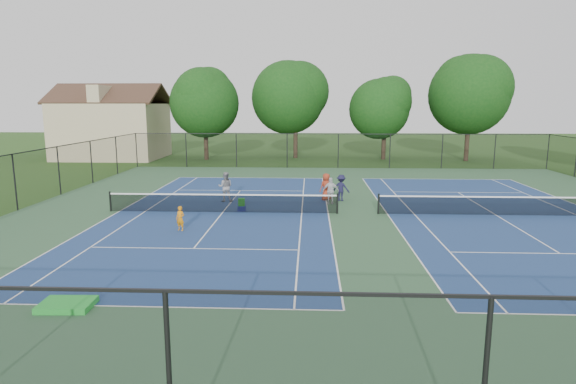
{
  "coord_description": "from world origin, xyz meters",
  "views": [
    {
      "loc": [
        -2.49,
        -24.28,
        5.58
      ],
      "look_at": [
        -3.55,
        -1.0,
        1.3
      ],
      "focal_mm": 30.0,
      "sensor_mm": 36.0,
      "label": 1
    }
  ],
  "objects_px": {
    "tree_back_d": "(470,91)",
    "bystander_a": "(331,191)",
    "bystander_b": "(341,188)",
    "tree_back_c": "(385,105)",
    "tree_back_b": "(296,94)",
    "instructor": "(225,187)",
    "child_player": "(180,219)",
    "bystander_c": "(326,187)",
    "ball_crate": "(242,208)",
    "ball_hopper": "(242,202)",
    "clapboard_house": "(112,128)",
    "tree_back_a": "(205,99)"
  },
  "relations": [
    {
      "from": "clapboard_house",
      "to": "child_player",
      "type": "distance_m",
      "value": 32.39
    },
    {
      "from": "tree_back_c",
      "to": "tree_back_d",
      "type": "xyz_separation_m",
      "value": [
        8.0,
        -1.0,
        1.34
      ]
    },
    {
      "from": "tree_back_d",
      "to": "ball_crate",
      "type": "relative_size",
      "value": 24.99
    },
    {
      "from": "tree_back_c",
      "to": "bystander_a",
      "type": "height_order",
      "value": "tree_back_c"
    },
    {
      "from": "tree_back_b",
      "to": "instructor",
      "type": "xyz_separation_m",
      "value": [
        -3.35,
        -23.12,
        -5.73
      ]
    },
    {
      "from": "child_player",
      "to": "bystander_a",
      "type": "height_order",
      "value": "bystander_a"
    },
    {
      "from": "clapboard_house",
      "to": "bystander_b",
      "type": "relative_size",
      "value": 7.0
    },
    {
      "from": "tree_back_b",
      "to": "instructor",
      "type": "distance_m",
      "value": 24.06
    },
    {
      "from": "tree_back_c",
      "to": "ball_hopper",
      "type": "distance_m",
      "value": 27.44
    },
    {
      "from": "tree_back_c",
      "to": "instructor",
      "type": "xyz_separation_m",
      "value": [
        -12.35,
        -22.12,
        -4.62
      ]
    },
    {
      "from": "tree_back_b",
      "to": "bystander_c",
      "type": "height_order",
      "value": "tree_back_b"
    },
    {
      "from": "clapboard_house",
      "to": "bystander_c",
      "type": "distance_m",
      "value": 30.47
    },
    {
      "from": "tree_back_d",
      "to": "bystander_c",
      "type": "relative_size",
      "value": 6.5
    },
    {
      "from": "tree_back_d",
      "to": "bystander_c",
      "type": "xyz_separation_m",
      "value": [
        -14.52,
        -20.48,
        -6.03
      ]
    },
    {
      "from": "tree_back_a",
      "to": "bystander_a",
      "type": "distance_m",
      "value": 25.13
    },
    {
      "from": "bystander_c",
      "to": "instructor",
      "type": "bearing_deg",
      "value": -22.28
    },
    {
      "from": "bystander_a",
      "to": "ball_crate",
      "type": "bearing_deg",
      "value": 23.44
    },
    {
      "from": "bystander_a",
      "to": "ball_crate",
      "type": "height_order",
      "value": "bystander_a"
    },
    {
      "from": "instructor",
      "to": "child_player",
      "type": "bearing_deg",
      "value": 79.03
    },
    {
      "from": "tree_back_b",
      "to": "bystander_c",
      "type": "relative_size",
      "value": 6.29
    },
    {
      "from": "child_player",
      "to": "tree_back_d",
      "type": "bearing_deg",
      "value": 72.43
    },
    {
      "from": "tree_back_a",
      "to": "clapboard_house",
      "type": "distance_m",
      "value": 10.47
    },
    {
      "from": "tree_back_d",
      "to": "instructor",
      "type": "bearing_deg",
      "value": -133.93
    },
    {
      "from": "tree_back_d",
      "to": "tree_back_c",
      "type": "bearing_deg",
      "value": 172.87
    },
    {
      "from": "tree_back_d",
      "to": "bystander_a",
      "type": "distance_m",
      "value": 26.61
    },
    {
      "from": "tree_back_c",
      "to": "ball_hopper",
      "type": "height_order",
      "value": "tree_back_c"
    },
    {
      "from": "instructor",
      "to": "ball_hopper",
      "type": "xyz_separation_m",
      "value": [
        1.28,
        -2.48,
        -0.38
      ]
    },
    {
      "from": "tree_back_d",
      "to": "bystander_b",
      "type": "bearing_deg",
      "value": -123.49
    },
    {
      "from": "tree_back_b",
      "to": "instructor",
      "type": "bearing_deg",
      "value": -98.24
    },
    {
      "from": "clapboard_house",
      "to": "ball_crate",
      "type": "distance_m",
      "value": 30.01
    },
    {
      "from": "instructor",
      "to": "bystander_c",
      "type": "xyz_separation_m",
      "value": [
        5.83,
        0.64,
        -0.07
      ]
    },
    {
      "from": "tree_back_d",
      "to": "bystander_a",
      "type": "height_order",
      "value": "tree_back_d"
    },
    {
      "from": "tree_back_d",
      "to": "bystander_b",
      "type": "height_order",
      "value": "tree_back_d"
    },
    {
      "from": "bystander_b",
      "to": "child_player",
      "type": "bearing_deg",
      "value": 66.86
    },
    {
      "from": "tree_back_a",
      "to": "child_player",
      "type": "bearing_deg",
      "value": -80.23
    },
    {
      "from": "clapboard_house",
      "to": "instructor",
      "type": "xyz_separation_m",
      "value": [
        15.65,
        -22.12,
        -2.23
      ]
    },
    {
      "from": "tree_back_a",
      "to": "instructor",
      "type": "distance_m",
      "value": 22.47
    },
    {
      "from": "child_player",
      "to": "ball_crate",
      "type": "bearing_deg",
      "value": 82.17
    },
    {
      "from": "bystander_c",
      "to": "tree_back_b",
      "type": "bearing_deg",
      "value": -112.26
    },
    {
      "from": "bystander_b",
      "to": "bystander_c",
      "type": "xyz_separation_m",
      "value": [
        -0.86,
        0.16,
        0.03
      ]
    },
    {
      "from": "bystander_b",
      "to": "tree_back_c",
      "type": "bearing_deg",
      "value": -80.82
    },
    {
      "from": "tree_back_a",
      "to": "bystander_a",
      "type": "height_order",
      "value": "tree_back_a"
    },
    {
      "from": "instructor",
      "to": "bystander_b",
      "type": "relative_size",
      "value": 1.12
    },
    {
      "from": "child_player",
      "to": "instructor",
      "type": "height_order",
      "value": "instructor"
    },
    {
      "from": "tree_back_d",
      "to": "child_player",
      "type": "relative_size",
      "value": 9.32
    },
    {
      "from": "tree_back_a",
      "to": "child_player",
      "type": "xyz_separation_m",
      "value": [
        4.77,
        -27.71,
        -5.48
      ]
    },
    {
      "from": "tree_back_a",
      "to": "bystander_a",
      "type": "relative_size",
      "value": 6.01
    },
    {
      "from": "ball_crate",
      "to": "bystander_c",
      "type": "bearing_deg",
      "value": 34.42
    },
    {
      "from": "ball_crate",
      "to": "bystander_b",
      "type": "bearing_deg",
      "value": 28.69
    },
    {
      "from": "tree_back_d",
      "to": "child_player",
      "type": "bearing_deg",
      "value": -127.45
    }
  ]
}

